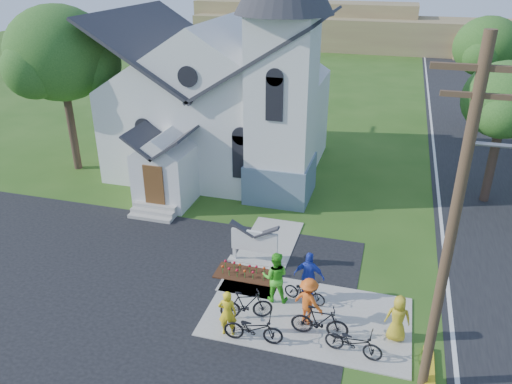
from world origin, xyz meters
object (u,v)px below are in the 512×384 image
(cyclist_1, at_px, (275,277))
(cyclist_2, at_px, (309,276))
(bike_1, at_px, (246,305))
(bike_4, at_px, (354,342))
(bike_3, at_px, (320,322))
(bike_2, at_px, (305,292))
(utility_pole, at_px, (456,223))
(cyclist_4, at_px, (398,318))
(church_sign, at_px, (254,242))
(bike_0, at_px, (253,328))
(cyclist_3, at_px, (309,301))
(cyclist_0, at_px, (227,313))

(cyclist_1, height_order, cyclist_2, cyclist_1)
(cyclist_1, xyz_separation_m, bike_1, (-0.69, -1.26, -0.43))
(bike_1, height_order, bike_4, bike_1)
(cyclist_1, distance_m, bike_3, 2.40)
(bike_2, relative_size, bike_4, 0.86)
(cyclist_2, bearing_deg, bike_2, 71.96)
(bike_2, bearing_deg, utility_pole, -111.90)
(bike_1, height_order, cyclist_4, cyclist_4)
(utility_pole, distance_m, bike_3, 5.93)
(bike_2, height_order, cyclist_4, cyclist_4)
(bike_1, relative_size, cyclist_4, 1.10)
(church_sign, height_order, utility_pole, utility_pole)
(bike_0, height_order, cyclist_3, cyclist_3)
(utility_pole, bearing_deg, cyclist_3, 155.84)
(cyclist_3, bearing_deg, utility_pole, -179.51)
(cyclist_2, bearing_deg, bike_4, 131.24)
(cyclist_0, distance_m, cyclist_3, 2.75)
(cyclist_3, xyz_separation_m, bike_4, (1.65, -1.12, -0.38))
(church_sign, height_order, cyclist_1, cyclist_1)
(church_sign, xyz_separation_m, bike_0, (1.24, -4.40, -0.47))
(bike_0, relative_size, bike_2, 1.24)
(utility_pole, relative_size, bike_1, 5.52)
(utility_pole, relative_size, bike_4, 5.46)
(utility_pole, xyz_separation_m, cyclist_1, (-5.18, 2.59, -4.38))
(bike_3, xyz_separation_m, bike_4, (1.16, -0.55, -0.09))
(bike_1, bearing_deg, cyclist_1, -48.86)
(church_sign, height_order, cyclist_0, cyclist_0)
(cyclist_4, bearing_deg, cyclist_3, -3.41)
(bike_0, xyz_separation_m, cyclist_1, (0.14, 2.29, 0.47))
(bike_0, xyz_separation_m, cyclist_3, (1.51, 1.41, 0.35))
(cyclist_2, bearing_deg, cyclist_4, 160.82)
(utility_pole, xyz_separation_m, cyclist_3, (-3.81, 1.71, -4.49))
(utility_pole, distance_m, bike_4, 5.36)
(utility_pole, height_order, cyclist_3, utility_pole)
(cyclist_4, bearing_deg, church_sign, -31.07)
(bike_1, distance_m, bike_4, 3.78)
(church_sign, xyz_separation_m, bike_2, (2.44, -1.93, -0.56))
(bike_3, bearing_deg, cyclist_0, 102.48)
(cyclist_1, height_order, bike_3, cyclist_1)
(bike_1, xyz_separation_m, bike_2, (1.75, 1.44, -0.13))
(cyclist_0, xyz_separation_m, bike_2, (2.11, 2.36, -0.43))
(utility_pole, distance_m, cyclist_2, 6.67)
(church_sign, xyz_separation_m, cyclist_3, (2.75, -2.99, -0.11))
(church_sign, xyz_separation_m, bike_3, (3.24, -3.56, -0.41))
(utility_pole, relative_size, bike_3, 5.27)
(bike_3, distance_m, bike_4, 1.28)
(bike_2, xyz_separation_m, cyclist_4, (3.22, -1.08, 0.41))
(bike_0, xyz_separation_m, bike_3, (2.00, 0.84, 0.06))
(cyclist_3, relative_size, bike_4, 0.94)
(cyclist_0, bearing_deg, cyclist_1, -125.00)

